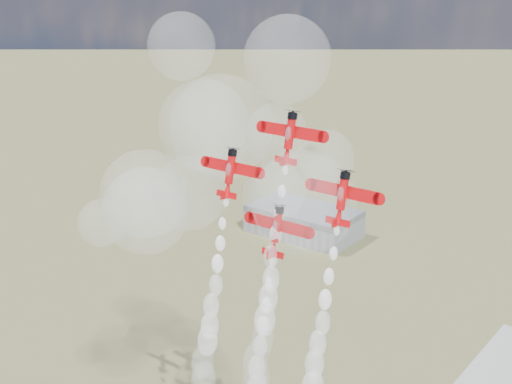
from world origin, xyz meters
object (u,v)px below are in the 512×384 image
object	(u,v)px
plane_left	(230,172)
plane_right	(342,197)
plane_lead	(290,137)
hangar	(304,221)
plane_slot	(276,230)

from	to	relation	value
plane_left	plane_right	world-z (taller)	same
plane_left	plane_lead	bearing A→B (deg)	8.85
hangar	plane_left	distance (m)	204.15
plane_lead	plane_left	bearing A→B (deg)	-171.15
plane_lead	plane_left	world-z (taller)	plane_lead
plane_lead	plane_right	bearing A→B (deg)	-8.85
plane_slot	hangar	bearing A→B (deg)	121.33
plane_left	plane_slot	xyz separation A→B (m)	(12.00, -1.87, -8.19)
plane_right	plane_slot	world-z (taller)	plane_right
plane_left	plane_slot	distance (m)	14.65
hangar	plane_lead	bearing A→B (deg)	-58.09
plane_lead	hangar	bearing A→B (deg)	121.91
hangar	plane_slot	size ratio (longest dim) A/B	3.81
plane_slot	plane_right	bearing A→B (deg)	8.85
plane_lead	plane_right	distance (m)	14.65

